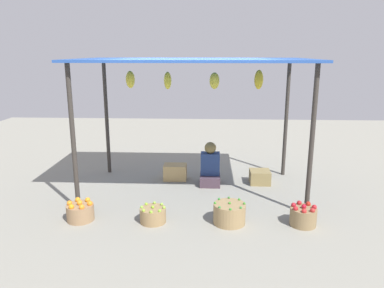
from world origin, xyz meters
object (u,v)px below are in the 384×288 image
vendor_person (210,168)px  basket_oranges (80,212)px  basket_red_apples (303,216)px  wooden_crate_stacked_rear (175,172)px  basket_limes (153,215)px  wooden_crate_near_vendor (260,177)px  basket_green_chilies (229,213)px

vendor_person → basket_oranges: vendor_person is taller
basket_red_apples → wooden_crate_stacked_rear: size_ratio=0.86×
basket_limes → wooden_crate_stacked_rear: (0.15, 1.80, 0.04)m
vendor_person → basket_red_apples: size_ratio=2.14×
basket_limes → basket_red_apples: 2.10m
basket_limes → vendor_person: bearing=63.2°
basket_red_apples → wooden_crate_stacked_rear: basket_red_apples is taller
wooden_crate_near_vendor → wooden_crate_stacked_rear: bearing=175.1°
basket_oranges → wooden_crate_stacked_rear: (1.20, 1.79, 0.02)m
basket_oranges → basket_limes: basket_oranges is taller
basket_green_chilies → basket_red_apples: size_ratio=1.24×
basket_red_apples → wooden_crate_near_vendor: (-0.38, 1.66, -0.01)m
basket_red_apples → wooden_crate_stacked_rear: bearing=137.2°
basket_oranges → basket_red_apples: basket_red_apples is taller
vendor_person → wooden_crate_near_vendor: size_ratio=2.15×
basket_red_apples → wooden_crate_near_vendor: 1.71m
vendor_person → basket_red_apples: bearing=-51.0°
wooden_crate_stacked_rear → vendor_person: bearing=-17.3°
vendor_person → basket_green_chilies: bearing=-80.3°
basket_green_chilies → wooden_crate_near_vendor: bearing=68.8°
basket_red_apples → wooden_crate_near_vendor: bearing=102.8°
vendor_person → basket_limes: size_ratio=2.11×
basket_oranges → wooden_crate_near_vendor: basket_oranges is taller
basket_red_apples → wooden_crate_near_vendor: size_ratio=1.00×
vendor_person → basket_limes: 1.80m
basket_limes → wooden_crate_stacked_rear: bearing=85.2°
basket_green_chilies → basket_oranges: bearing=-179.9°
wooden_crate_near_vendor → basket_limes: bearing=-135.9°
basket_oranges → wooden_crate_near_vendor: 3.22m
vendor_person → basket_oranges: size_ratio=2.02×
basket_red_apples → basket_green_chilies: bearing=179.2°
basket_oranges → basket_red_apples: size_ratio=1.06×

